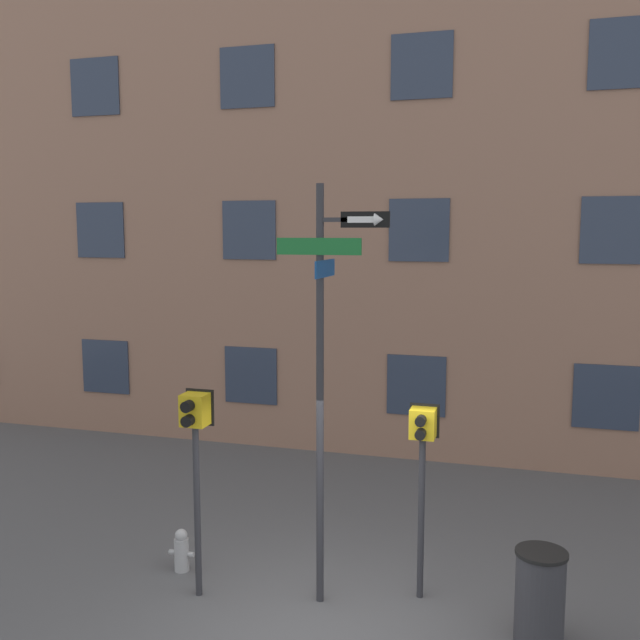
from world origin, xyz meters
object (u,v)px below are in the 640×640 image
object	(u,v)px
pedestrian_signal_left	(195,437)
trash_bin	(540,596)
pedestrian_signal_right	(422,450)
fire_hydrant	(182,551)
street_sign_pole	(325,363)

from	to	relation	value
pedestrian_signal_left	trash_bin	size ratio (longest dim) A/B	2.48
pedestrian_signal_right	fire_hydrant	size ratio (longest dim) A/B	4.20
street_sign_pole	pedestrian_signal_left	world-z (taller)	street_sign_pole
street_sign_pole	fire_hydrant	distance (m)	3.35
pedestrian_signal_right	trash_bin	distance (m)	2.02
fire_hydrant	pedestrian_signal_right	bearing A→B (deg)	3.69
pedestrian_signal_left	fire_hydrant	size ratio (longest dim) A/B	4.49
pedestrian_signal_left	pedestrian_signal_right	size ratio (longest dim) A/B	1.07
street_sign_pole	pedestrian_signal_right	size ratio (longest dim) A/B	2.09
fire_hydrant	trash_bin	size ratio (longest dim) A/B	0.55
pedestrian_signal_right	trash_bin	size ratio (longest dim) A/B	2.32
pedestrian_signal_right	fire_hydrant	world-z (taller)	pedestrian_signal_right
pedestrian_signal_left	trash_bin	xyz separation A→B (m)	(4.02, 0.14, -1.49)
pedestrian_signal_left	fire_hydrant	distance (m)	1.88
street_sign_pole	trash_bin	size ratio (longest dim) A/B	4.84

